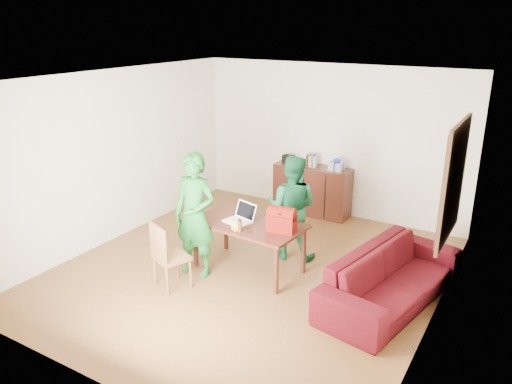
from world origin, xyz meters
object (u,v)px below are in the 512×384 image
Objects in this scene: person_near at (195,215)px; bottle at (240,225)px; laptop at (237,219)px; table at (249,228)px; sofa at (392,277)px; chair at (171,268)px; red_bag at (282,222)px; person_far at (292,207)px.

person_near reaches higher than bottle.
bottle is at bearing -36.29° from laptop.
table reaches higher than sofa.
chair is 5.19× the size of bottle.
sofa is (2.62, 1.14, 0.07)m from chair.
person_near is at bearing -168.02° from bottle.
laptop reaches higher than sofa.
table is 3.82× the size of laptop.
chair reaches higher than bottle.
chair is 0.78m from person_near.
red_bag is at bearing 31.78° from bottle.
laptop is 0.33m from bottle.
red_bag reaches higher than chair.
red_bag is (1.16, 0.91, 0.59)m from chair.
person_far is at bearing 69.02° from table.
person_far is at bearing 50.17° from person_near.
sofa is (1.67, -0.50, -0.45)m from person_far.
person_far is 0.75m from red_bag.
bottle is 0.48× the size of red_bag.
person_far reaches higher than chair.
chair is at bearing -119.35° from table.
bottle is 2.05m from sofa.
table is 1.01× the size of person_far.
red_bag is at bearing 18.41° from laptop.
bottle is (0.69, 0.62, 0.54)m from chair.
chair reaches higher than sofa.
chair is at bearing 48.39° from person_far.
table is 0.38m from bottle.
bottle is 0.08× the size of sofa.
sofa is at bearing 46.20° from chair.
sofa is at bearing 1.43° from red_bag.
table is 2.02m from sofa.
bottle is at bearing -155.43° from red_bag.
person_near is (0.05, 0.49, 0.60)m from chair.
chair is 1.59m from red_bag.
person_far is at bearing 82.56° from chair.
sofa is (1.46, 0.22, -0.52)m from red_bag.
table is 0.77m from person_far.
table is at bearing 42.19° from laptop.
laptop is at bearing 47.10° from person_far.
bottle is at bearing 10.19° from person_near.
person_far reaches higher than laptop.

